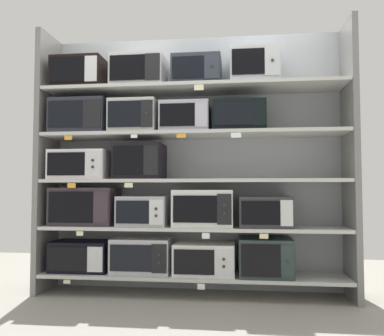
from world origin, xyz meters
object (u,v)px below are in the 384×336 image
at_px(microwave_15, 139,73).
at_px(microwave_16, 197,72).
at_px(microwave_1, 142,255).
at_px(microwave_11, 135,118).
at_px(microwave_4, 85,206).
at_px(microwave_7, 265,212).
at_px(microwave_9, 140,162).
at_px(microwave_8, 83,165).
at_px(microwave_13, 239,117).
at_px(microwave_2, 205,258).
at_px(microwave_12, 185,118).
at_px(microwave_3, 265,257).
at_px(microwave_17, 254,68).
at_px(microwave_6, 204,208).
at_px(microwave_5, 145,211).
at_px(microwave_0, 82,256).
at_px(microwave_14, 81,75).

distance_m(microwave_15, microwave_16, 0.54).
relative_size(microwave_1, microwave_11, 1.25).
bearing_deg(microwave_16, microwave_4, -179.98).
bearing_deg(microwave_1, microwave_7, 0.00).
bearing_deg(microwave_9, microwave_8, -180.00).
height_order(microwave_13, microwave_15, microwave_15).
bearing_deg(microwave_4, microwave_15, 0.02).
bearing_deg(microwave_2, microwave_16, 179.82).
xyz_separation_m(microwave_12, microwave_16, (0.11, 0.00, 0.41)).
height_order(microwave_1, microwave_3, microwave_3).
distance_m(microwave_13, microwave_17, 0.46).
xyz_separation_m(microwave_9, microwave_11, (-0.05, -0.00, 0.40)).
bearing_deg(microwave_17, microwave_9, -179.99).
bearing_deg(microwave_9, microwave_6, 0.02).
bearing_deg(microwave_5, microwave_1, -179.88).
distance_m(microwave_5, microwave_11, 0.85).
bearing_deg(microwave_7, microwave_0, -180.00).
distance_m(microwave_3, microwave_13, 1.23).
relative_size(microwave_6, microwave_16, 1.20).
bearing_deg(microwave_3, microwave_6, 179.95).
bearing_deg(microwave_7, microwave_3, -150.56).
distance_m(microwave_2, microwave_16, 1.66).
bearing_deg(microwave_8, microwave_2, 0.00).
xyz_separation_m(microwave_2, microwave_13, (0.31, 0.00, 1.24)).
bearing_deg(microwave_3, microwave_16, 179.96).
bearing_deg(microwave_0, microwave_7, 0.00).
distance_m(microwave_8, microwave_11, 0.65).
xyz_separation_m(microwave_3, microwave_7, (0.00, 0.00, 0.39)).
xyz_separation_m(microwave_7, microwave_14, (-1.68, -0.00, 1.25)).
distance_m(microwave_1, microwave_8, 0.99).
distance_m(microwave_4, microwave_13, 1.61).
bearing_deg(microwave_5, microwave_14, -179.98).
relative_size(microwave_2, microwave_12, 1.20).
height_order(microwave_0, microwave_9, microwave_9).
xyz_separation_m(microwave_4, microwave_9, (0.51, 0.00, 0.41)).
xyz_separation_m(microwave_13, microwave_15, (-0.91, -0.00, 0.43)).
xyz_separation_m(microwave_14, microwave_15, (0.55, 0.00, 0.00)).
distance_m(microwave_6, microwave_13, 0.86).
relative_size(microwave_12, microwave_13, 0.96).
relative_size(microwave_0, microwave_16, 1.21).
height_order(microwave_2, microwave_9, microwave_9).
bearing_deg(microwave_14, microwave_1, 0.01).
bearing_deg(microwave_8, microwave_6, 0.01).
xyz_separation_m(microwave_7, microwave_15, (-1.13, -0.00, 1.26)).
xyz_separation_m(microwave_13, microwave_16, (-0.37, 0.00, 0.42)).
bearing_deg(microwave_3, microwave_5, 179.98).
relative_size(microwave_3, microwave_6, 0.87).
bearing_deg(microwave_4, microwave_3, -0.00).
xyz_separation_m(microwave_9, microwave_15, (-0.02, 0.00, 0.82)).
height_order(microwave_4, microwave_6, microwave_4).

